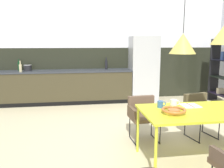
# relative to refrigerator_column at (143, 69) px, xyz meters

# --- Properties ---
(ground_plane) EXTENTS (9.07, 9.07, 0.00)m
(ground_plane) POSITION_rel_refrigerator_column_xyz_m (-0.90, -3.03, -0.90)
(ground_plane) COLOR #BFB48E
(back_wall_splashback_dark) EXTENTS (6.98, 0.12, 1.48)m
(back_wall_splashback_dark) POSITION_rel_refrigerator_column_xyz_m (-0.90, 0.36, -0.16)
(back_wall_splashback_dark) COLOR black
(back_wall_splashback_dark) RESTS_ON ground
(back_wall_panel_upper) EXTENTS (6.98, 0.12, 1.48)m
(back_wall_panel_upper) POSITION_rel_refrigerator_column_xyz_m (-0.90, 0.36, 1.32)
(back_wall_panel_upper) COLOR silver
(back_wall_panel_upper) RESTS_ON back_wall_splashback_dark
(kitchen_counter) EXTENTS (3.87, 0.63, 0.89)m
(kitchen_counter) POSITION_rel_refrigerator_column_xyz_m (-2.32, -0.00, -0.46)
(kitchen_counter) COLOR #383220
(kitchen_counter) RESTS_ON ground
(refrigerator_column) EXTENTS (0.76, 0.60, 1.80)m
(refrigerator_column) POSITION_rel_refrigerator_column_xyz_m (0.00, 0.00, 0.00)
(refrigerator_column) COLOR #ADAFB2
(refrigerator_column) RESTS_ON ground
(dining_table) EXTENTS (1.58, 0.88, 0.73)m
(dining_table) POSITION_rel_refrigerator_column_xyz_m (-0.24, -3.54, -0.21)
(dining_table) COLOR gold
(dining_table) RESTS_ON ground
(armchair_facing_counter) EXTENTS (0.57, 0.56, 0.74)m
(armchair_facing_counter) POSITION_rel_refrigerator_column_xyz_m (0.23, -2.71, -0.42)
(armchair_facing_counter) COLOR brown
(armchair_facing_counter) RESTS_ON ground
(armchair_near_window) EXTENTS (0.51, 0.49, 0.73)m
(armchair_near_window) POSITION_rel_refrigerator_column_xyz_m (-0.77, -2.69, -0.42)
(armchair_near_window) COLOR brown
(armchair_near_window) RESTS_ON ground
(fruit_bowl) EXTENTS (0.31, 0.31, 0.06)m
(fruit_bowl) POSITION_rel_refrigerator_column_xyz_m (-0.65, -3.62, -0.13)
(fruit_bowl) COLOR #B2662D
(fruit_bowl) RESTS_ON dining_table
(open_book) EXTENTS (0.25, 0.24, 0.02)m
(open_book) POSITION_rel_refrigerator_column_xyz_m (-0.27, -3.32, -0.16)
(open_book) COLOR white
(open_book) RESTS_ON dining_table
(mug_white_ceramic) EXTENTS (0.13, 0.08, 0.10)m
(mug_white_ceramic) POSITION_rel_refrigerator_column_xyz_m (-0.72, -3.33, -0.12)
(mug_white_ceramic) COLOR #335B93
(mug_white_ceramic) RESTS_ON dining_table
(mug_short_terracotta) EXTENTS (0.14, 0.09, 0.11)m
(mug_short_terracotta) POSITION_rel_refrigerator_column_xyz_m (-0.53, -3.32, -0.12)
(mug_short_terracotta) COLOR white
(mug_short_terracotta) RESTS_ON dining_table
(cooking_pot) EXTENTS (0.20, 0.20, 0.18)m
(cooking_pot) POSITION_rel_refrigerator_column_xyz_m (-3.14, 0.05, 0.07)
(cooking_pot) COLOR black
(cooking_pot) RESTS_ON kitchen_counter
(bottle_wine_green) EXTENTS (0.07, 0.07, 0.33)m
(bottle_wine_green) POSITION_rel_refrigerator_column_xyz_m (-1.05, 0.11, 0.13)
(bottle_wine_green) COLOR black
(bottle_wine_green) RESTS_ON kitchen_counter
(bottle_oil_tall) EXTENTS (0.07, 0.07, 0.28)m
(bottle_oil_tall) POSITION_rel_refrigerator_column_xyz_m (-3.27, -0.20, 0.10)
(bottle_oil_tall) COLOR tan
(bottle_oil_tall) RESTS_ON kitchen_counter
(bottle_spice_small) EXTENTS (0.07, 0.07, 0.30)m
(bottle_spice_small) POSITION_rel_refrigerator_column_xyz_m (-3.37, 0.12, 0.11)
(bottle_spice_small) COLOR #0F3319
(bottle_spice_small) RESTS_ON kitchen_counter
(pendant_lamp_over_table_near) EXTENTS (0.33, 0.33, 1.42)m
(pendant_lamp_over_table_near) POSITION_rel_refrigerator_column_xyz_m (-0.55, -3.57, 0.72)
(pendant_lamp_over_table_near) COLOR black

